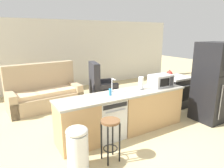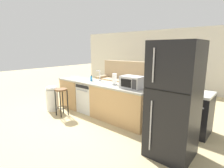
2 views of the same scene
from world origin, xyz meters
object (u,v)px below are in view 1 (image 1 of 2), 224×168
microwave (161,81)px  armchair (100,88)px  bar_stool (110,132)px  trash_bin (78,148)px  paper_towel_roll (141,83)px  kettle (170,73)px  soap_bottle (110,92)px  stove_range (176,92)px  dishwasher (108,118)px  refrigerator (213,83)px  couch (44,94)px

microwave → armchair: size_ratio=0.42×
bar_stool → trash_bin: (-0.56, 0.06, -0.16)m
paper_towel_roll → kettle: (1.57, 0.64, -0.05)m
trash_bin → soap_bottle: bearing=34.2°
microwave → soap_bottle: 1.37m
trash_bin → paper_towel_roll: bearing=21.3°
stove_range → microwave: microwave is taller
bar_stool → armchair: size_ratio=0.62×
soap_bottle → trash_bin: bearing=-145.8°
stove_range → paper_towel_roll: paper_towel_roll is taller
stove_range → soap_bottle: 2.65m
paper_towel_roll → dishwasher: bearing=-177.6°
dishwasher → trash_bin: size_ratio=1.14×
dishwasher → refrigerator: refrigerator is taller
dishwasher → soap_bottle: size_ratio=4.77×
armchair → trash_bin: bearing=-123.2°
stove_range → couch: 3.85m
paper_towel_roll → couch: 2.99m
kettle → couch: size_ratio=0.10×
refrigerator → bar_stool: size_ratio=2.59×
stove_range → microwave: (-1.18, -0.55, 0.59)m
paper_towel_roll → armchair: size_ratio=0.24×
microwave → trash_bin: (-2.34, -0.66, -0.66)m
kettle → trash_bin: bearing=-158.2°
armchair → couch: bearing=177.3°
paper_towel_roll → soap_bottle: 0.81m
refrigerator → bar_stool: 3.00m
microwave → couch: bearing=131.1°
dishwasher → refrigerator: 2.71m
soap_bottle → armchair: bearing=66.9°
stove_range → kettle: (-0.17, 0.13, 0.53)m
soap_bottle → stove_range: bearing=12.1°
refrigerator → paper_towel_roll: 1.83m
dishwasher → armchair: (1.07, 2.39, -0.07)m
armchair → paper_towel_roll: bearing=-95.0°
stove_range → bar_stool: (-2.96, -1.27, 0.08)m
microwave → trash_bin: 2.52m
paper_towel_roll → soap_bottle: paper_towel_roll is taller
microwave → soap_bottle: (-1.36, 0.00, -0.07)m
bar_stool → trash_bin: 0.58m
refrigerator → paper_towel_roll: refrigerator is taller
soap_bottle → trash_bin: 1.32m
couch → armchair: 1.81m
kettle → couch: couch is taller
couch → refrigerator: bearing=-42.2°
stove_range → couch: (-3.34, 1.93, -0.06)m
refrigerator → couch: (-3.34, 3.03, -0.57)m
paper_towel_roll → armchair: bearing=85.0°
dishwasher → soap_bottle: (0.06, 0.00, 0.55)m
kettle → trash_bin: 3.66m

